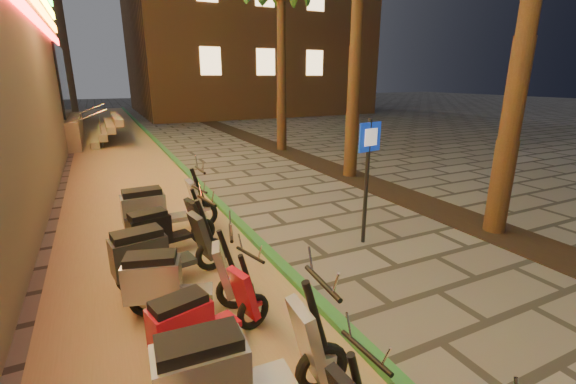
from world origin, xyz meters
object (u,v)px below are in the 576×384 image
pedestrian_sign (368,164)px  scooter_6 (200,319)px  scooter_8 (158,253)px  scooter_7 (173,280)px  scooter_5 (234,371)px  scooter_9 (163,229)px  scooter_10 (159,209)px

pedestrian_sign → scooter_6: size_ratio=1.56×
pedestrian_sign → scooter_6: 3.99m
scooter_8 → scooter_7: bearing=-95.7°
pedestrian_sign → scooter_5: size_ratio=1.27×
scooter_9 → scooter_10: size_ratio=0.86×
scooter_6 → scooter_10: size_ratio=0.81×
pedestrian_sign → scooter_9: size_ratio=1.48×
pedestrian_sign → scooter_8: pedestrian_sign is taller
scooter_7 → scooter_10: scooter_10 is taller
pedestrian_sign → scooter_8: 3.77m
pedestrian_sign → scooter_7: 3.80m
scooter_6 → scooter_8: size_ratio=0.85×
pedestrian_sign → scooter_7: size_ratio=1.42×
scooter_8 → scooter_6: bearing=-93.9°
scooter_9 → scooter_8: bearing=-115.6°
scooter_7 → pedestrian_sign: bearing=28.5°
pedestrian_sign → scooter_5: pedestrian_sign is taller
scooter_6 → scooter_8: bearing=81.1°
scooter_5 → scooter_7: 1.91m
scooter_8 → scooter_10: size_ratio=0.96×
scooter_6 → scooter_10: scooter_10 is taller
scooter_10 → scooter_5: bearing=-92.9°
scooter_5 → scooter_10: size_ratio=0.99×
scooter_7 → scooter_8: 0.84m
scooter_7 → scooter_9: bearing=101.0°
scooter_9 → scooter_10: 0.89m
scooter_6 → scooter_9: (0.04, 2.78, 0.02)m
scooter_5 → scooter_10: bearing=92.4°
scooter_5 → scooter_8: size_ratio=1.04×
scooter_5 → scooter_8: bearing=98.1°
scooter_8 → scooter_9: bearing=67.9°
scooter_7 → scooter_10: (0.23, 2.77, 0.06)m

